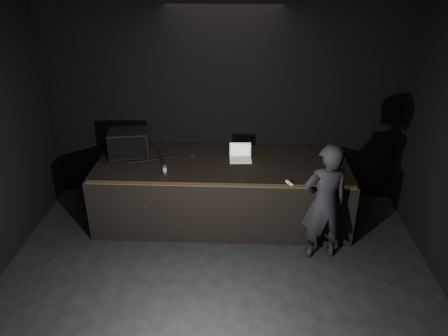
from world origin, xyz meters
name	(u,v)px	position (x,y,z in m)	size (l,w,h in m)	color
room_walls	(208,195)	(0.00, 0.00, 2.02)	(6.10, 7.10, 3.52)	black
stage_riser	(222,191)	(0.00, 2.73, 0.50)	(4.00, 1.50, 1.00)	black
riser_lip	(220,185)	(0.00, 2.02, 1.01)	(3.92, 0.10, 0.01)	brown
stage_monitor	(129,143)	(-1.53, 2.99, 1.21)	(0.70, 0.56, 0.42)	black
cable	(153,160)	(-1.12, 2.80, 1.01)	(0.02, 0.02, 0.84)	black
laptop	(240,155)	(0.29, 2.91, 1.06)	(0.36, 0.33, 0.24)	white
beer_can	(165,169)	(-0.84, 2.34, 1.07)	(0.06, 0.06, 0.14)	silver
plastic_cup	(193,157)	(-0.48, 2.85, 1.04)	(0.07, 0.07, 0.09)	white
wii_remote	(289,183)	(1.01, 2.10, 1.01)	(0.04, 0.15, 0.03)	white
person	(324,203)	(1.47, 1.78, 0.89)	(0.65, 0.43, 1.78)	black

